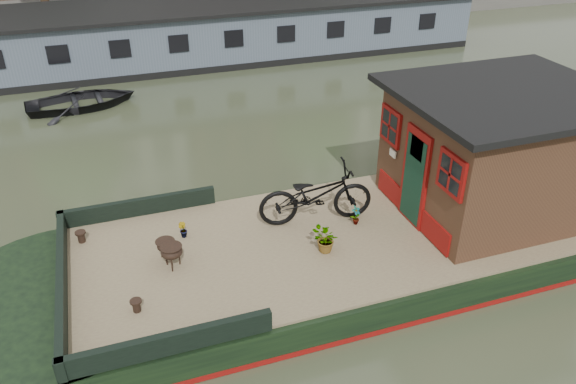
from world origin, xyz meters
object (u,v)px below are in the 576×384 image
object	(u,v)px
bicycle	(316,195)
dinghy	(81,97)
brazier_front	(166,250)
brazier_rear	(172,257)
cabin	(497,150)
potted_plant_a	(356,215)

from	to	relation	value
bicycle	dinghy	xyz separation A→B (m)	(-4.16, 9.44, -0.88)
brazier_front	brazier_rear	bearing A→B (deg)	-75.46
brazier_front	bicycle	bearing A→B (deg)	5.99
brazier_front	cabin	bearing A→B (deg)	-2.61
brazier_front	dinghy	world-z (taller)	brazier_front
brazier_rear	brazier_front	bearing A→B (deg)	104.54
cabin	potted_plant_a	bearing A→B (deg)	175.44
bicycle	dinghy	world-z (taller)	bicycle
dinghy	brazier_rear	bearing A→B (deg)	-178.61
cabin	brazier_rear	world-z (taller)	cabin
potted_plant_a	cabin	bearing A→B (deg)	-4.56
bicycle	potted_plant_a	xyz separation A→B (m)	(0.69, -0.37, -0.38)
potted_plant_a	brazier_rear	size ratio (longest dim) A/B	0.90
potted_plant_a	brazier_front	xyz separation A→B (m)	(-3.58, 0.07, 0.00)
cabin	potted_plant_a	xyz separation A→B (m)	(-2.81, 0.22, -1.04)
cabin	bicycle	bearing A→B (deg)	170.33
potted_plant_a	brazier_front	distance (m)	3.58
dinghy	brazier_front	bearing A→B (deg)	-178.80
potted_plant_a	brazier_rear	xyz separation A→B (m)	(-3.52, -0.19, 0.02)
dinghy	cabin	bearing A→B (deg)	-148.84
potted_plant_a	brazier_front	size ratio (longest dim) A/B	1.00
brazier_front	dinghy	bearing A→B (deg)	97.38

